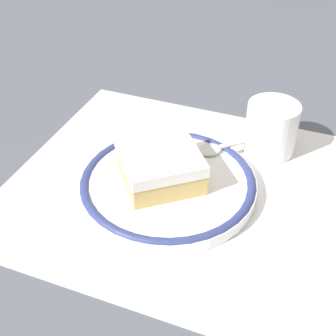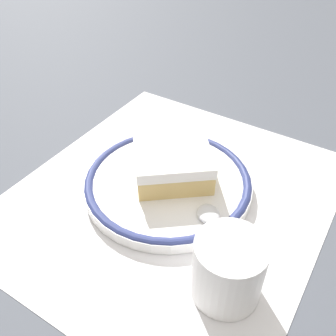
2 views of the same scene
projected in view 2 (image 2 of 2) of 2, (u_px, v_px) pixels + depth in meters
ground_plane at (171, 196)px, 0.51m from camera, size 2.40×2.40×0.00m
placemat at (171, 196)px, 0.51m from camera, size 0.43×0.39×0.00m
plate at (168, 182)px, 0.52m from camera, size 0.23×0.23×0.02m
cake_slice at (173, 162)px, 0.51m from camera, size 0.14×0.14×0.04m
spoon at (214, 228)px, 0.44m from camera, size 0.10×0.10×0.01m
cup at (228, 272)px, 0.38m from camera, size 0.07×0.07×0.07m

